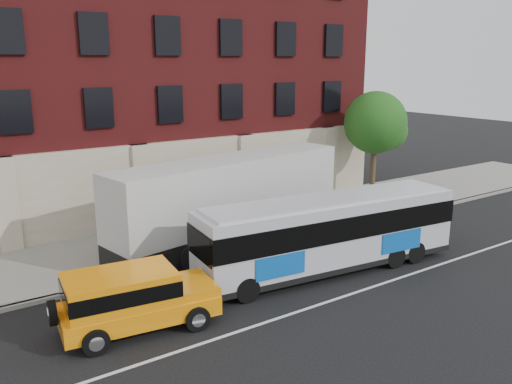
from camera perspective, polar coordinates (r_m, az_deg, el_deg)
ground at (r=17.10m, az=3.79°, el=-13.96°), size 120.00×120.00×0.00m
sidewalk at (r=24.19m, az=-9.50°, el=-5.37°), size 60.00×6.00×0.15m
kerb at (r=21.66m, az=-6.11°, el=-7.59°), size 60.00×0.25×0.15m
lane_line at (r=17.45m, az=2.75°, el=-13.33°), size 60.00×0.12×0.01m
building at (r=30.25m, az=-16.62°, el=12.59°), size 30.00×12.10×15.00m
street_tree at (r=31.53m, az=12.81°, el=7.06°), size 3.60×3.60×6.20m
city_bus at (r=20.65m, az=7.93°, el=-4.16°), size 10.96×3.45×2.95m
yellow_suv at (r=16.68m, az=-13.31°, el=-10.93°), size 5.07×2.62×1.89m
shipping_container at (r=23.47m, az=-2.76°, el=-1.06°), size 11.94×4.38×3.90m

